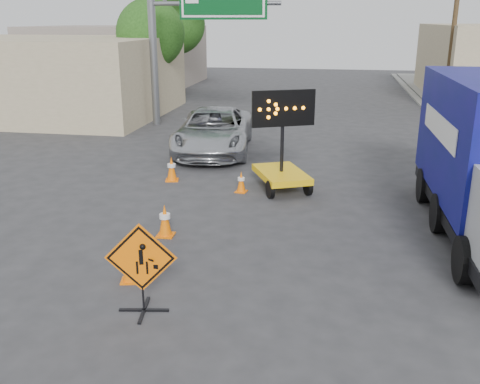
# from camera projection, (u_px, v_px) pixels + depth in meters

# --- Properties ---
(ground) EXTENTS (100.00, 100.00, 0.00)m
(ground) POSITION_uv_depth(u_px,v_px,m) (185.00, 353.00, 8.30)
(ground) COLOR #2D2D30
(ground) RESTS_ON ground
(curb_right) EXTENTS (0.40, 60.00, 0.12)m
(curb_right) POSITION_uv_depth(u_px,v_px,m) (464.00, 148.00, 21.12)
(curb_right) COLOR gray
(curb_right) RESTS_ON ground
(storefront_left_near) EXTENTS (14.00, 10.00, 4.00)m
(storefront_left_near) POSITION_uv_depth(u_px,v_px,m) (34.00, 76.00, 28.75)
(storefront_left_near) COLOR tan
(storefront_left_near) RESTS_ON ground
(storefront_left_far) EXTENTS (12.00, 10.00, 4.40)m
(storefront_left_far) POSITION_uv_depth(u_px,v_px,m) (117.00, 55.00, 41.96)
(storefront_left_far) COLOR gray
(storefront_left_far) RESTS_ON ground
(highway_gantry) EXTENTS (6.18, 0.38, 6.90)m
(highway_gantry) POSITION_uv_depth(u_px,v_px,m) (195.00, 16.00, 24.28)
(highway_gantry) COLOR slate
(highway_gantry) RESTS_ON ground
(utility_pole_far) EXTENTS (1.80, 0.26, 9.00)m
(utility_pole_far) POSITION_uv_depth(u_px,v_px,m) (454.00, 24.00, 27.98)
(utility_pole_far) COLOR #4C3720
(utility_pole_far) RESTS_ON ground
(tree_left_near) EXTENTS (3.71, 3.71, 6.03)m
(tree_left_near) POSITION_uv_depth(u_px,v_px,m) (150.00, 34.00, 28.95)
(tree_left_near) COLOR #4C3720
(tree_left_near) RESTS_ON ground
(tree_left_far) EXTENTS (4.10, 4.10, 6.66)m
(tree_left_far) POSITION_uv_depth(u_px,v_px,m) (175.00, 24.00, 36.47)
(tree_left_far) COLOR #4C3720
(tree_left_far) RESTS_ON ground
(construction_sign) EXTENTS (1.25, 0.89, 1.67)m
(construction_sign) POSITION_uv_depth(u_px,v_px,m) (141.00, 266.00, 9.21)
(construction_sign) COLOR black
(construction_sign) RESTS_ON ground
(arrow_board) EXTENTS (2.03, 2.44, 3.00)m
(arrow_board) POSITION_uv_depth(u_px,v_px,m) (281.00, 168.00, 16.05)
(arrow_board) COLOR yellow
(arrow_board) RESTS_ON ground
(pickup_truck) EXTENTS (3.37, 6.19, 1.65)m
(pickup_truck) POSITION_uv_depth(u_px,v_px,m) (214.00, 131.00, 20.61)
(pickup_truck) COLOR #B4B6BB
(pickup_truck) RESTS_ON ground
(cone_a) EXTENTS (0.42, 0.42, 0.69)m
(cone_a) POSITION_uv_depth(u_px,v_px,m) (129.00, 265.00, 10.46)
(cone_a) COLOR #FF6C05
(cone_a) RESTS_ON ground
(cone_b) EXTENTS (0.41, 0.41, 0.79)m
(cone_b) POSITION_uv_depth(u_px,v_px,m) (165.00, 220.00, 12.65)
(cone_b) COLOR #FF6C05
(cone_b) RESTS_ON ground
(cone_c) EXTENTS (0.37, 0.37, 0.64)m
(cone_c) POSITION_uv_depth(u_px,v_px,m) (241.00, 182.00, 15.90)
(cone_c) COLOR #FF6C05
(cone_c) RESTS_ON ground
(cone_d) EXTENTS (0.48, 0.48, 0.79)m
(cone_d) POSITION_uv_depth(u_px,v_px,m) (172.00, 169.00, 17.01)
(cone_d) COLOR #FF6C05
(cone_d) RESTS_ON ground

